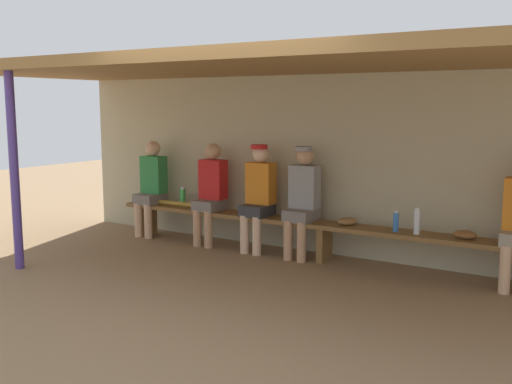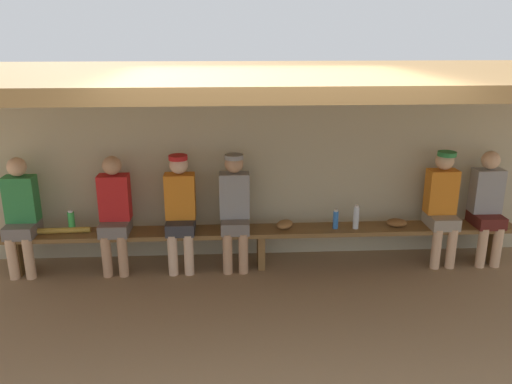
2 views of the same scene
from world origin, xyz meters
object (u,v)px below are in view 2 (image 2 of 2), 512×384
(bench, at_px, (261,235))
(baseball_glove_dark_brown, at_px, (397,223))
(player_shirtless_tan, at_px, (487,203))
(player_in_white, at_px, (180,207))
(baseball_bat, at_px, (53,231))
(player_in_blue, at_px, (442,202))
(player_rightmost, at_px, (115,210))
(water_bottle_green, at_px, (336,219))
(baseball_glove_tan, at_px, (285,224))
(player_leftmost, at_px, (235,206))
(water_bottle_clear, at_px, (356,217))
(water_bottle_blue, at_px, (72,222))
(player_with_sunglasses, at_px, (21,212))

(bench, distance_m, baseball_glove_dark_brown, 1.60)
(player_shirtless_tan, xyz_separation_m, player_in_white, (-3.58, 0.00, 0.02))
(bench, bearing_deg, baseball_bat, -180.00)
(player_in_blue, xyz_separation_m, baseball_glove_dark_brown, (-0.52, -0.00, -0.24))
(player_rightmost, height_order, water_bottle_green, player_rightmost)
(baseball_glove_tan, bearing_deg, water_bottle_green, -58.65)
(player_leftmost, distance_m, player_in_blue, 2.42)
(bench, bearing_deg, player_in_blue, 0.10)
(player_leftmost, height_order, water_bottle_clear, player_leftmost)
(water_bottle_green, relative_size, baseball_bat, 0.28)
(player_in_blue, height_order, water_bottle_green, player_in_blue)
(water_bottle_blue, xyz_separation_m, baseball_glove_dark_brown, (3.75, -0.04, -0.08))
(player_leftmost, relative_size, water_bottle_clear, 4.75)
(player_leftmost, height_order, water_bottle_blue, player_leftmost)
(player_shirtless_tan, height_order, water_bottle_blue, player_shirtless_tan)
(player_leftmost, xyz_separation_m, baseball_glove_tan, (0.58, 0.02, -0.24))
(bench, bearing_deg, baseball_glove_dark_brown, 0.03)
(water_bottle_clear, height_order, baseball_glove_tan, water_bottle_clear)
(player_in_blue, bearing_deg, baseball_bat, -179.95)
(bench, relative_size, player_in_white, 4.46)
(baseball_glove_tan, height_order, baseball_bat, baseball_glove_tan)
(water_bottle_green, height_order, baseball_bat, water_bottle_green)
(player_with_sunglasses, xyz_separation_m, baseball_glove_tan, (2.96, 0.02, -0.22))
(water_bottle_clear, distance_m, baseball_glove_dark_brown, 0.50)
(player_with_sunglasses, bearing_deg, player_shirtless_tan, 0.00)
(player_rightmost, height_order, player_in_blue, player_in_blue)
(player_shirtless_tan, relative_size, baseball_glove_tan, 5.56)
(baseball_glove_dark_brown, height_order, baseball_bat, baseball_glove_dark_brown)
(bench, bearing_deg, player_with_sunglasses, 179.93)
(baseball_bat, bearing_deg, baseball_glove_tan, -1.70)
(player_in_white, height_order, baseball_bat, player_in_white)
(bench, relative_size, baseball_bat, 7.26)
(player_in_blue, distance_m, baseball_bat, 4.48)
(player_in_blue, relative_size, water_bottle_clear, 4.75)
(player_in_white, bearing_deg, baseball_glove_tan, 0.87)
(baseball_bat, bearing_deg, player_in_white, -2.03)
(player_shirtless_tan, bearing_deg, player_rightmost, 180.00)
(player_with_sunglasses, xyz_separation_m, baseball_glove_dark_brown, (4.28, -0.00, -0.22))
(baseball_glove_dark_brown, distance_m, baseball_bat, 3.95)
(player_with_sunglasses, bearing_deg, player_in_white, 0.02)
(player_leftmost, xyz_separation_m, water_bottle_green, (1.17, -0.03, -0.18))
(player_with_sunglasses, relative_size, baseball_bat, 1.62)
(bench, xyz_separation_m, player_with_sunglasses, (-2.68, 0.00, 0.34))
(bench, height_order, water_bottle_green, water_bottle_green)
(baseball_glove_dark_brown, bearing_deg, player_in_white, -174.62)
(player_in_blue, relative_size, baseball_glove_dark_brown, 5.60)
(player_rightmost, bearing_deg, player_shirtless_tan, 0.00)
(water_bottle_blue, bearing_deg, water_bottle_clear, -1.39)
(water_bottle_green, bearing_deg, baseball_bat, 179.56)
(player_in_blue, bearing_deg, player_rightmost, -179.99)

